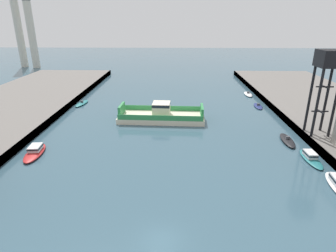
% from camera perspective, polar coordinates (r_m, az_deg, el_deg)
% --- Properties ---
extents(ground_plane, '(400.00, 400.00, 0.00)m').
position_cam_1_polar(ground_plane, '(29.96, -1.36, -22.12)').
color(ground_plane, '#385666').
extents(chain_ferry, '(18.44, 7.70, 3.88)m').
position_cam_1_polar(chain_ferry, '(60.61, -1.33, 2.24)').
color(chain_ferry, beige).
rests_on(chain_ferry, ground).
extents(moored_boat_near_right, '(2.60, 6.62, 0.99)m').
position_cam_1_polar(moored_boat_near_right, '(75.65, -16.95, 4.39)').
color(moored_boat_near_right, '#237075').
rests_on(moored_boat_near_right, ground).
extents(moored_boat_mid_left, '(2.11, 5.61, 0.90)m').
position_cam_1_polar(moored_boat_mid_left, '(73.66, 17.68, 3.85)').
color(moored_boat_mid_left, navy).
rests_on(moored_boat_mid_left, ground).
extents(moored_boat_mid_right, '(2.30, 6.63, 1.08)m').
position_cam_1_polar(moored_boat_mid_right, '(54.38, 22.90, -2.66)').
color(moored_boat_mid_right, black).
rests_on(moored_boat_mid_right, ground).
extents(moored_boat_far_left, '(3.17, 7.34, 1.33)m').
position_cam_1_polar(moored_boat_far_left, '(50.37, -25.22, -4.63)').
color(moored_boat_far_left, red).
rests_on(moored_boat_far_left, ground).
extents(moored_boat_far_right, '(2.02, 6.75, 1.22)m').
position_cam_1_polar(moored_boat_far_right, '(49.02, 26.79, -5.65)').
color(moored_boat_far_right, '#237075').
rests_on(moored_boat_far_right, ground).
extents(moored_boat_upstream_a, '(1.98, 5.84, 1.05)m').
position_cam_1_polar(moored_boat_upstream_a, '(84.49, 15.83, 6.18)').
color(moored_boat_upstream_a, white).
rests_on(moored_boat_upstream_a, ground).
extents(crane_tower, '(3.74, 3.74, 14.37)m').
position_cam_1_polar(crane_tower, '(53.87, 29.62, 10.23)').
color(crane_tower, black).
rests_on(crane_tower, quay_right).
extents(smokestack_distant_a, '(3.38, 3.38, 38.38)m').
position_cam_1_polar(smokestack_distant_a, '(145.71, -28.15, 18.39)').
color(smokestack_distant_a, beige).
rests_on(smokestack_distant_a, ground).
extents(smokestack_distant_b, '(3.36, 3.36, 29.59)m').
position_cam_1_polar(smokestack_distant_b, '(141.11, -25.86, 16.92)').
color(smokestack_distant_b, beige).
rests_on(smokestack_distant_b, ground).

